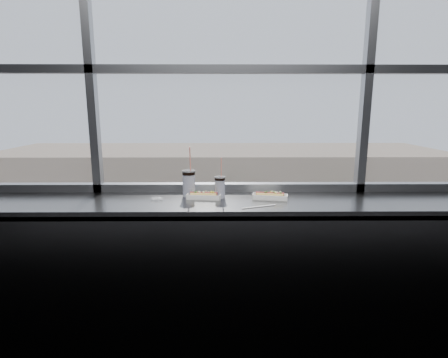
{
  "coord_description": "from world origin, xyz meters",
  "views": [
    {
      "loc": [
        -0.06,
        -1.12,
        1.73
      ],
      "look_at": [
        -0.04,
        1.23,
        1.25
      ],
      "focal_mm": 28.0,
      "sensor_mm": 36.0,
      "label": 1
    }
  ],
  "objects_px": {
    "tree_right": "(346,208)",
    "car_near_d": "(357,308)",
    "soda_cup_left": "(189,182)",
    "tree_left": "(128,214)",
    "car_far_b": "(268,252)",
    "loose_straw": "(259,207)",
    "car_far_a": "(89,254)",
    "soda_cup_right": "(220,186)",
    "hotdog_tray_left": "(204,196)",
    "car_near_c": "(193,307)",
    "wrapper": "(157,198)",
    "tree_center": "(233,208)",
    "pedestrian_c": "(272,234)",
    "car_far_c": "(374,253)",
    "pedestrian_d": "(312,236)",
    "car_near_b": "(121,310)",
    "hotdog_tray_right": "(270,196)",
    "pedestrian_b": "(196,240)"
  },
  "relations": [
    {
      "from": "car_far_a",
      "to": "car_near_d",
      "type": "bearing_deg",
      "value": -114.92
    },
    {
      "from": "loose_straw",
      "to": "car_far_b",
      "type": "distance_m",
      "value": 27.01
    },
    {
      "from": "loose_straw",
      "to": "tree_center",
      "type": "relative_size",
      "value": 0.04
    },
    {
      "from": "wrapper",
      "to": "hotdog_tray_left",
      "type": "bearing_deg",
      "value": 4.85
    },
    {
      "from": "car_near_d",
      "to": "pedestrian_c",
      "type": "relative_size",
      "value": 2.86
    },
    {
      "from": "hotdog_tray_left",
      "to": "car_near_c",
      "type": "xyz_separation_m",
      "value": [
        -1.56,
        16.24,
        -10.91
      ]
    },
    {
      "from": "tree_left",
      "to": "pedestrian_c",
      "type": "bearing_deg",
      "value": 1.16
    },
    {
      "from": "wrapper",
      "to": "tree_right",
      "type": "distance_m",
      "value": 31.79
    },
    {
      "from": "hotdog_tray_left",
      "to": "car_near_b",
      "type": "xyz_separation_m",
      "value": [
        -5.81,
        16.24,
        -11.06
      ]
    },
    {
      "from": "hotdog_tray_left",
      "to": "pedestrian_c",
      "type": "distance_m",
      "value": 30.94
    },
    {
      "from": "soda_cup_left",
      "to": "tree_left",
      "type": "relative_size",
      "value": 0.08
    },
    {
      "from": "tree_right",
      "to": "car_near_d",
      "type": "bearing_deg",
      "value": -105.61
    },
    {
      "from": "hotdog_tray_right",
      "to": "pedestrian_c",
      "type": "distance_m",
      "value": 30.88
    },
    {
      "from": "tree_left",
      "to": "tree_center",
      "type": "distance_m",
      "value": 9.6
    },
    {
      "from": "soda_cup_left",
      "to": "soda_cup_right",
      "type": "bearing_deg",
      "value": -10.38
    },
    {
      "from": "pedestrian_d",
      "to": "tree_right",
      "type": "bearing_deg",
      "value": 89.98
    },
    {
      "from": "car_far_c",
      "to": "tree_right",
      "type": "xyz_separation_m",
      "value": [
        -1.09,
        4.0,
        2.57
      ]
    },
    {
      "from": "soda_cup_right",
      "to": "car_far_b",
      "type": "xyz_separation_m",
      "value": [
        3.84,
        24.2,
        -10.99
      ]
    },
    {
      "from": "car_near_b",
      "to": "tree_left",
      "type": "relative_size",
      "value": 1.27
    },
    {
      "from": "car_far_c",
      "to": "tree_center",
      "type": "xyz_separation_m",
      "value": [
        -11.41,
        4.0,
        2.65
      ]
    },
    {
      "from": "car_far_a",
      "to": "pedestrian_c",
      "type": "relative_size",
      "value": 2.8
    },
    {
      "from": "hotdog_tray_left",
      "to": "soda_cup_right",
      "type": "height_order",
      "value": "soda_cup_right"
    },
    {
      "from": "car_near_b",
      "to": "car_near_d",
      "type": "bearing_deg",
      "value": -87.21
    },
    {
      "from": "hotdog_tray_right",
      "to": "soda_cup_left",
      "type": "relative_size",
      "value": 0.7
    },
    {
      "from": "hotdog_tray_right",
      "to": "pedestrian_d",
      "type": "distance_m",
      "value": 31.41
    },
    {
      "from": "loose_straw",
      "to": "pedestrian_d",
      "type": "relative_size",
      "value": 0.12
    },
    {
      "from": "hotdog_tray_left",
      "to": "car_near_c",
      "type": "bearing_deg",
      "value": 102.41
    },
    {
      "from": "car_near_c",
      "to": "tree_center",
      "type": "xyz_separation_m",
      "value": [
        2.77,
        12.0,
        2.56
      ]
    },
    {
      "from": "pedestrian_b",
      "to": "tree_left",
      "type": "relative_size",
      "value": 0.44
    },
    {
      "from": "car_near_c",
      "to": "pedestrian_b",
      "type": "distance_m",
      "value": 10.93
    },
    {
      "from": "soda_cup_left",
      "to": "pedestrian_c",
      "type": "xyz_separation_m",
      "value": [
        4.96,
        28.43,
        -11.09
      ]
    },
    {
      "from": "car_far_b",
      "to": "loose_straw",
      "type": "bearing_deg",
      "value": 173.11
    },
    {
      "from": "car_near_b",
      "to": "tree_left",
      "type": "distance_m",
      "value": 12.46
    },
    {
      "from": "soda_cup_left",
      "to": "pedestrian_c",
      "type": "distance_m",
      "value": 30.92
    },
    {
      "from": "soda_cup_right",
      "to": "car_far_a",
      "type": "xyz_separation_m",
      "value": [
        -10.73,
        24.2,
        -11.12
      ]
    },
    {
      "from": "car_far_a",
      "to": "loose_straw",
      "type": "bearing_deg",
      "value": -157.68
    },
    {
      "from": "car_far_b",
      "to": "tree_right",
      "type": "bearing_deg",
      "value": -60.75
    },
    {
      "from": "soda_cup_left",
      "to": "wrapper",
      "type": "bearing_deg",
      "value": -154.25
    },
    {
      "from": "wrapper",
      "to": "car_far_b",
      "type": "xyz_separation_m",
      "value": [
        4.28,
        24.27,
        -10.92
      ]
    },
    {
      "from": "soda_cup_left",
      "to": "car_far_a",
      "type": "relative_size",
      "value": 0.06
    },
    {
      "from": "car_far_c",
      "to": "tree_center",
      "type": "bearing_deg",
      "value": 72.86
    },
    {
      "from": "car_far_a",
      "to": "tree_right",
      "type": "distance_m",
      "value": 22.67
    },
    {
      "from": "hotdog_tray_right",
      "to": "pedestrian_c",
      "type": "bearing_deg",
      "value": 91.79
    },
    {
      "from": "tree_center",
      "to": "soda_cup_left",
      "type": "bearing_deg",
      "value": -92.69
    },
    {
      "from": "loose_straw",
      "to": "tree_center",
      "type": "xyz_separation_m",
      "value": [
        0.85,
        28.45,
        -8.33
      ]
    },
    {
      "from": "loose_straw",
      "to": "tree_center",
      "type": "bearing_deg",
      "value": 67.54
    },
    {
      "from": "hotdog_tray_right",
      "to": "tree_right",
      "type": "relative_size",
      "value": 0.05
    },
    {
      "from": "hotdog_tray_right",
      "to": "pedestrian_d",
      "type": "bearing_deg",
      "value": 84.53
    },
    {
      "from": "soda_cup_left",
      "to": "loose_straw",
      "type": "relative_size",
      "value": 1.53
    },
    {
      "from": "soda_cup_right",
      "to": "car_far_b",
      "type": "relative_size",
      "value": 0.04
    }
  ]
}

